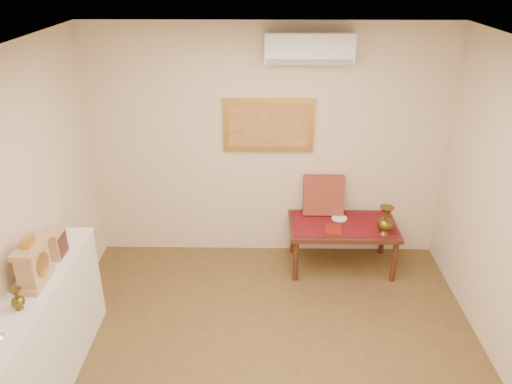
{
  "coord_description": "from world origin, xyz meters",
  "views": [
    {
      "loc": [
        -0.05,
        -3.04,
        3.29
      ],
      "look_at": [
        -0.12,
        1.15,
        1.29
      ],
      "focal_mm": 35.0,
      "sensor_mm": 36.0,
      "label": 1
    }
  ],
  "objects_px": {
    "brass_urn_tall": "(386,217)",
    "low_table": "(343,229)",
    "display_ledge": "(40,343)",
    "mantel_clock": "(33,264)",
    "wooden_chest": "(54,243)"
  },
  "relations": [
    {
      "from": "brass_urn_tall",
      "to": "low_table",
      "type": "xyz_separation_m",
      "value": [
        -0.41,
        0.21,
        -0.27
      ]
    },
    {
      "from": "low_table",
      "to": "mantel_clock",
      "type": "bearing_deg",
      "value": -146.73
    },
    {
      "from": "brass_urn_tall",
      "to": "low_table",
      "type": "bearing_deg",
      "value": 153.28
    },
    {
      "from": "brass_urn_tall",
      "to": "mantel_clock",
      "type": "bearing_deg",
      "value": -153.4
    },
    {
      "from": "wooden_chest",
      "to": "low_table",
      "type": "bearing_deg",
      "value": 27.1
    },
    {
      "from": "display_ledge",
      "to": "mantel_clock",
      "type": "relative_size",
      "value": 4.93
    },
    {
      "from": "mantel_clock",
      "to": "wooden_chest",
      "type": "distance_m",
      "value": 0.39
    },
    {
      "from": "brass_urn_tall",
      "to": "low_table",
      "type": "height_order",
      "value": "brass_urn_tall"
    },
    {
      "from": "display_ledge",
      "to": "wooden_chest",
      "type": "bearing_deg",
      "value": 87.95
    },
    {
      "from": "wooden_chest",
      "to": "brass_urn_tall",
      "type": "bearing_deg",
      "value": 20.58
    },
    {
      "from": "low_table",
      "to": "display_ledge",
      "type": "bearing_deg",
      "value": -144.9
    },
    {
      "from": "brass_urn_tall",
      "to": "low_table",
      "type": "relative_size",
      "value": 0.33
    },
    {
      "from": "wooden_chest",
      "to": "low_table",
      "type": "relative_size",
      "value": 0.2
    },
    {
      "from": "display_ledge",
      "to": "mantel_clock",
      "type": "distance_m",
      "value": 0.68
    },
    {
      "from": "mantel_clock",
      "to": "low_table",
      "type": "relative_size",
      "value": 0.34
    }
  ]
}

